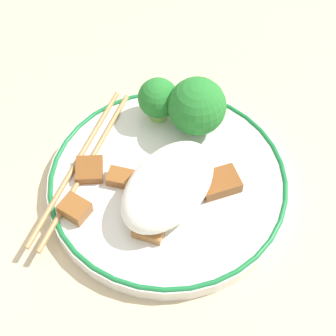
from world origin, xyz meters
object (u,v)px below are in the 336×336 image
at_px(plate, 168,183).
at_px(broccoli_back_center, 158,99).
at_px(chopsticks, 81,165).
at_px(broccoli_back_left, 197,106).

bearing_deg(plate, broccoli_back_center, 42.39).
bearing_deg(plate, chopsticks, 114.97).
height_order(broccoli_back_left, chopsticks, broccoli_back_left).
xyz_separation_m(broccoli_back_left, chopsticks, (-0.11, 0.07, -0.03)).
xyz_separation_m(broccoli_back_center, chopsticks, (-0.10, 0.02, -0.03)).
bearing_deg(chopsticks, broccoli_back_left, -31.23).
distance_m(broccoli_back_left, chopsticks, 0.13).
bearing_deg(chopsticks, broccoli_back_center, -13.82).
relative_size(broccoli_back_center, chopsticks, 0.25).
distance_m(plate, chopsticks, 0.09).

